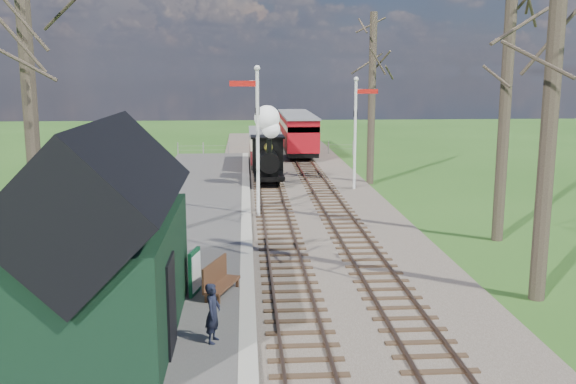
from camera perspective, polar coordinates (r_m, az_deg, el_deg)
name	(u,v)px	position (r m, az deg, el deg)	size (l,w,h in m)	color
distant_hills	(268,259)	(77.46, -1.75, -5.96)	(114.40, 48.00, 22.02)	#385B23
ballast_bed	(295,190)	(32.44, 0.66, 0.15)	(8.00, 60.00, 0.10)	brown
track_near	(270,190)	(32.36, -1.64, 0.21)	(1.60, 60.00, 0.15)	brown
track_far	(321,189)	(32.56, 2.94, 0.27)	(1.60, 60.00, 0.15)	brown
platform	(186,229)	(24.62, -9.09, -3.27)	(5.00, 44.00, 0.20)	#474442
coping_strip	(246,228)	(24.51, -3.72, -3.21)	(0.40, 44.00, 0.21)	#B2AD9E
station_shed	(105,244)	(14.62, -15.97, -4.46)	(3.25, 6.30, 4.78)	black
semaphore_near	(256,131)	(25.91, -2.87, 5.45)	(1.22, 0.24, 6.22)	silver
semaphore_far	(357,125)	(32.39, 6.13, 5.97)	(1.22, 0.24, 5.72)	silver
bare_trees	(327,97)	(20.07, 3.47, 8.46)	(15.51, 22.39, 12.00)	#382D23
fence_line	(266,148)	(46.14, -1.94, 3.92)	(12.60, 0.08, 1.00)	slate
locomotive	(268,150)	(33.84, -1.79, 3.78)	(1.64, 3.84, 4.11)	black
coach	(265,146)	(39.91, -2.09, 4.10)	(1.92, 6.58, 2.02)	black
red_carriage_a	(300,135)	(44.47, 1.10, 5.05)	(2.25, 5.58, 2.37)	black
red_carriage_b	(294,128)	(49.93, 0.55, 5.67)	(2.25, 5.58, 2.37)	black
sign_board	(195,272)	(17.15, -8.28, -7.04)	(0.27, 0.81, 1.19)	#0D3F23
bench	(218,279)	(17.09, -6.23, -7.67)	(0.96, 1.63, 0.90)	#4A2C1A
person	(213,313)	(14.13, -6.69, -10.63)	(0.48, 0.32, 1.32)	black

